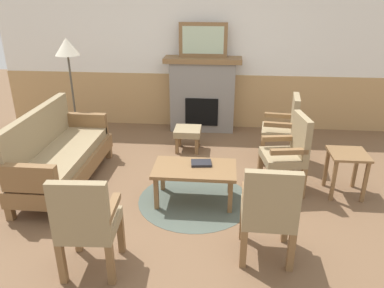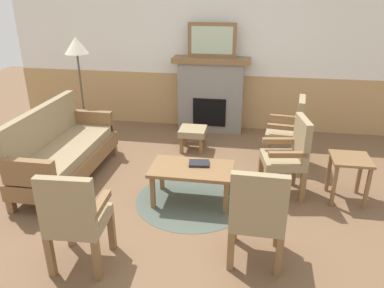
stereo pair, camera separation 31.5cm
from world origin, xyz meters
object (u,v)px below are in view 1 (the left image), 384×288
(fireplace, at_px, (202,94))
(framed_picture, at_px, (203,40))
(armchair_front_left, at_px, (86,221))
(side_table, at_px, (347,162))
(armchair_by_window_left, at_px, (284,126))
(armchair_front_center, at_px, (269,209))
(book_on_table, at_px, (201,163))
(coffee_table, at_px, (195,172))
(couch, at_px, (60,156))
(footstool, at_px, (188,133))
(armchair_near_fireplace, at_px, (289,151))
(floor_lamp_by_couch, at_px, (68,54))

(fireplace, xyz_separation_m, framed_picture, (0.00, 0.00, 0.91))
(armchair_front_left, height_order, side_table, armchair_front_left)
(armchair_by_window_left, bearing_deg, armchair_front_center, -101.10)
(book_on_table, relative_size, armchair_front_center, 0.24)
(fireplace, distance_m, coffee_table, 2.44)
(coffee_table, xyz_separation_m, armchair_front_left, (-0.81, -1.29, 0.15))
(armchair_front_center, bearing_deg, book_on_table, 122.63)
(fireplace, relative_size, book_on_table, 5.50)
(book_on_table, bearing_deg, couch, 174.55)
(framed_picture, height_order, side_table, framed_picture)
(side_table, bearing_deg, coffee_table, -169.68)
(coffee_table, height_order, footstool, coffee_table)
(footstool, xyz_separation_m, armchair_front_center, (0.98, -2.45, 0.25))
(footstool, distance_m, armchair_near_fireplace, 1.78)
(footstool, bearing_deg, fireplace, 80.21)
(fireplace, relative_size, footstool, 3.25)
(fireplace, height_order, book_on_table, fireplace)
(footstool, height_order, armchair_by_window_left, armchair_by_window_left)
(book_on_table, relative_size, armchair_front_left, 0.24)
(armchair_by_window_left, xyz_separation_m, armchair_front_left, (-2.00, -2.53, 0.00))
(coffee_table, relative_size, floor_lamp_by_couch, 0.57)
(footstool, height_order, floor_lamp_by_couch, floor_lamp_by_couch)
(armchair_front_left, bearing_deg, armchair_by_window_left, 51.75)
(couch, bearing_deg, coffee_table, -8.51)
(armchair_near_fireplace, height_order, armchair_front_left, same)
(footstool, xyz_separation_m, armchair_front_left, (-0.58, -2.77, 0.25))
(framed_picture, distance_m, armchair_by_window_left, 2.01)
(armchair_by_window_left, bearing_deg, fireplace, 136.52)
(couch, height_order, armchair_by_window_left, same)
(floor_lamp_by_couch, bearing_deg, armchair_front_left, -66.94)
(fireplace, bearing_deg, coffee_table, -88.34)
(coffee_table, height_order, book_on_table, book_on_table)
(fireplace, relative_size, framed_picture, 1.62)
(coffee_table, distance_m, armchair_front_center, 1.24)
(fireplace, bearing_deg, footstool, -99.79)
(book_on_table, height_order, footstool, book_on_table)
(coffee_table, bearing_deg, couch, 171.49)
(armchair_near_fireplace, height_order, armchair_by_window_left, same)
(framed_picture, distance_m, coffee_table, 2.70)
(couch, bearing_deg, armchair_near_fireplace, 1.99)
(framed_picture, relative_size, armchair_front_left, 0.82)
(armchair_front_left, bearing_deg, floor_lamp_by_couch, 113.06)
(footstool, bearing_deg, framed_picture, 80.21)
(fireplace, bearing_deg, floor_lamp_by_couch, -156.20)
(armchair_near_fireplace, xyz_separation_m, armchair_by_window_left, (0.06, 0.88, 0.00))
(couch, distance_m, book_on_table, 1.82)
(framed_picture, bearing_deg, footstool, -99.79)
(armchair_front_left, bearing_deg, book_on_table, 57.37)
(armchair_by_window_left, relative_size, side_table, 1.78)
(fireplace, height_order, armchair_by_window_left, fireplace)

